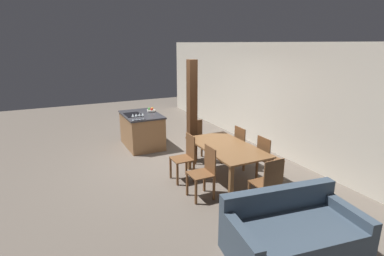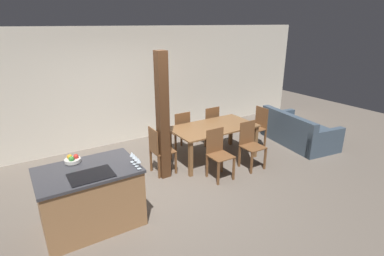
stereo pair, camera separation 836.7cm
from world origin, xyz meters
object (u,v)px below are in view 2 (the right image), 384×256
at_px(dining_chair_foot_end, 257,126).
at_px(timber_post, 163,118).
at_px(wine_glass_near, 139,161).
at_px(dining_chair_far_right, 209,125).
at_px(wine_glass_middle, 136,159).
at_px(wine_glass_far, 134,156).
at_px(dining_chair_near_left, 218,153).
at_px(wine_glass_end, 132,154).
at_px(dining_chair_far_left, 180,131).
at_px(dining_table, 213,130).
at_px(couch, 298,132).
at_px(kitchen_island, 91,197).
at_px(fruit_bowl, 73,159).
at_px(dining_chair_head_end, 159,150).
at_px(dining_chair_near_right, 250,144).

relative_size(dining_chair_foot_end, timber_post, 0.40).
height_order(wine_glass_near, dining_chair_far_right, wine_glass_near).
xyz_separation_m(wine_glass_middle, timber_post, (0.93, 1.03, 0.16)).
relative_size(wine_glass_far, dining_chair_near_left, 0.17).
bearing_deg(wine_glass_middle, wine_glass_end, 90.00).
bearing_deg(dining_chair_far_right, dining_chair_near_left, 60.57).
xyz_separation_m(dining_chair_far_left, dining_chair_far_right, (0.80, 0.00, 0.00)).
height_order(dining_table, couch, couch).
bearing_deg(wine_glass_end, dining_chair_foot_end, 16.52).
height_order(dining_chair_foot_end, timber_post, timber_post).
relative_size(wine_glass_end, dining_chair_far_right, 0.17).
xyz_separation_m(wine_glass_near, dining_chair_far_right, (2.57, 1.97, -0.52)).
xyz_separation_m(dining_table, timber_post, (-1.24, -0.15, 0.53)).
bearing_deg(dining_chair_far_left, kitchen_island, 33.81).
distance_m(wine_glass_near, couch, 4.57).
xyz_separation_m(kitchen_island, wine_glass_end, (0.60, -0.14, 0.57)).
bearing_deg(fruit_bowl, wine_glass_end, -31.81).
distance_m(dining_table, timber_post, 1.36).
relative_size(wine_glass_near, wine_glass_far, 1.00).
bearing_deg(couch, dining_chair_foot_end, 76.65).
height_order(wine_glass_end, couch, wine_glass_end).
bearing_deg(dining_chair_far_left, dining_chair_head_end, 39.37).
distance_m(kitchen_island, dining_chair_foot_end, 4.13).
bearing_deg(dining_chair_near_left, timber_post, 146.38).
height_order(dining_chair_head_end, couch, dining_chair_head_end).
xyz_separation_m(wine_glass_far, wine_glass_end, (0.00, 0.08, 0.00)).
bearing_deg(dining_chair_foot_end, wine_glass_end, -73.48).
bearing_deg(kitchen_island, wine_glass_near, -32.28).
relative_size(wine_glass_end, dining_chair_near_left, 0.17).
xyz_separation_m(dining_table, dining_chair_foot_end, (1.26, 0.00, -0.15)).
bearing_deg(dining_chair_far_right, dining_chair_head_end, 23.08).
distance_m(kitchen_island, dining_chair_head_end, 1.75).
bearing_deg(dining_chair_far_right, dining_chair_far_left, 0.00).
xyz_separation_m(dining_chair_far_left, dining_chair_head_end, (-0.86, -0.71, 0.00)).
relative_size(wine_glass_far, dining_chair_far_left, 0.17).
bearing_deg(dining_chair_head_end, dining_chair_foot_end, -90.00).
relative_size(dining_chair_near_left, dining_chair_head_end, 1.00).
bearing_deg(wine_glass_near, couch, 11.19).
distance_m(kitchen_island, wine_glass_end, 0.84).
xyz_separation_m(fruit_bowl, dining_chair_near_left, (2.49, -0.14, -0.44)).
relative_size(dining_chair_foot_end, couch, 0.51).
xyz_separation_m(dining_table, dining_chair_near_left, (-0.40, -0.71, -0.15)).
relative_size(kitchen_island, dining_chair_foot_end, 1.45).
bearing_deg(dining_chair_far_left, wine_glass_end, 44.22).
distance_m(wine_glass_near, dining_chair_far_right, 3.28).
height_order(dining_chair_near_right, timber_post, timber_post).
bearing_deg(wine_glass_middle, wine_glass_far, 90.00).
distance_m(kitchen_island, dining_chair_far_right, 3.55).
relative_size(fruit_bowl, dining_chair_near_right, 0.24).
distance_m(kitchen_island, wine_glass_middle, 0.88).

